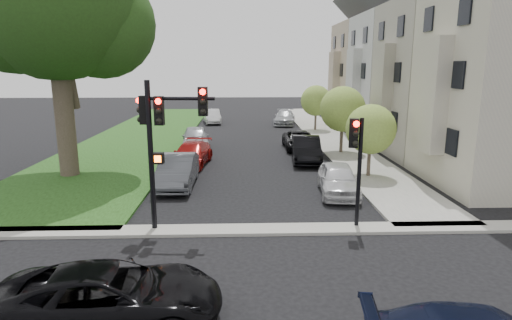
{
  "coord_description": "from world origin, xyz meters",
  "views": [
    {
      "loc": [
        -0.6,
        -12.62,
        5.89
      ],
      "look_at": [
        0.0,
        5.0,
        2.0
      ],
      "focal_mm": 30.0,
      "sensor_mm": 36.0,
      "label": 1
    }
  ],
  "objects_px": {
    "car_parked_6": "(192,154)",
    "car_parked_7": "(195,138)",
    "small_tree_b": "(343,109)",
    "traffic_signal_secondary": "(356,153)",
    "traffic_signal_main": "(162,129)",
    "car_parked_5": "(177,171)",
    "car_parked_4": "(285,118)",
    "small_tree_c": "(316,101)",
    "car_parked_0": "(338,179)",
    "small_tree_a": "(371,129)",
    "car_cross_near": "(109,297)",
    "car_parked_9": "(212,116)",
    "car_parked_2": "(300,140)",
    "car_parked_1": "(306,149)"
  },
  "relations": [
    {
      "from": "car_parked_7",
      "to": "car_cross_near",
      "type": "bearing_deg",
      "value": -96.01
    },
    {
      "from": "small_tree_a",
      "to": "car_parked_1",
      "type": "bearing_deg",
      "value": 124.79
    },
    {
      "from": "small_tree_a",
      "to": "car_parked_4",
      "type": "xyz_separation_m",
      "value": [
        -2.4,
        21.31,
        -1.9
      ]
    },
    {
      "from": "traffic_signal_main",
      "to": "car_cross_near",
      "type": "distance_m",
      "value": 6.61
    },
    {
      "from": "small_tree_c",
      "to": "car_parked_0",
      "type": "bearing_deg",
      "value": -96.63
    },
    {
      "from": "car_parked_6",
      "to": "car_parked_7",
      "type": "relative_size",
      "value": 1.01
    },
    {
      "from": "car_cross_near",
      "to": "car_parked_0",
      "type": "xyz_separation_m",
      "value": [
        7.56,
        10.15,
        0.01
      ]
    },
    {
      "from": "car_parked_0",
      "to": "car_parked_7",
      "type": "height_order",
      "value": "car_parked_7"
    },
    {
      "from": "car_parked_0",
      "to": "car_parked_5",
      "type": "bearing_deg",
      "value": 174.09
    },
    {
      "from": "car_parked_0",
      "to": "car_parked_6",
      "type": "relative_size",
      "value": 0.9
    },
    {
      "from": "car_parked_5",
      "to": "car_parked_9",
      "type": "height_order",
      "value": "car_parked_5"
    },
    {
      "from": "traffic_signal_main",
      "to": "car_parked_1",
      "type": "height_order",
      "value": "traffic_signal_main"
    },
    {
      "from": "car_parked_9",
      "to": "car_parked_2",
      "type": "bearing_deg",
      "value": -72.34
    },
    {
      "from": "small_tree_c",
      "to": "car_parked_4",
      "type": "xyz_separation_m",
      "value": [
        -2.4,
        4.45,
        -2.06
      ]
    },
    {
      "from": "car_parked_2",
      "to": "car_parked_9",
      "type": "distance_m",
      "value": 16.32
    },
    {
      "from": "car_cross_near",
      "to": "car_parked_2",
      "type": "xyz_separation_m",
      "value": [
        7.24,
        21.13,
        -0.07
      ]
    },
    {
      "from": "car_parked_4",
      "to": "car_parked_7",
      "type": "xyz_separation_m",
      "value": [
        -7.76,
        -12.62,
        0.07
      ]
    },
    {
      "from": "small_tree_b",
      "to": "traffic_signal_secondary",
      "type": "bearing_deg",
      "value": -101.15
    },
    {
      "from": "car_parked_6",
      "to": "car_parked_7",
      "type": "distance_m",
      "value": 5.47
    },
    {
      "from": "small_tree_a",
      "to": "car_parked_1",
      "type": "xyz_separation_m",
      "value": [
        -2.77,
        3.99,
        -1.84
      ]
    },
    {
      "from": "car_parked_6",
      "to": "car_parked_7",
      "type": "bearing_deg",
      "value": 100.48
    },
    {
      "from": "small_tree_c",
      "to": "car_cross_near",
      "type": "distance_m",
      "value": 31.62
    },
    {
      "from": "car_parked_2",
      "to": "car_parked_4",
      "type": "relative_size",
      "value": 0.94
    },
    {
      "from": "traffic_signal_main",
      "to": "car_parked_4",
      "type": "relative_size",
      "value": 1.09
    },
    {
      "from": "traffic_signal_main",
      "to": "car_cross_near",
      "type": "height_order",
      "value": "traffic_signal_main"
    },
    {
      "from": "car_parked_6",
      "to": "small_tree_c",
      "type": "bearing_deg",
      "value": 61.18
    },
    {
      "from": "car_parked_6",
      "to": "car_parked_1",
      "type": "bearing_deg",
      "value": 13.05
    },
    {
      "from": "small_tree_a",
      "to": "traffic_signal_main",
      "type": "bearing_deg",
      "value": -142.9
    },
    {
      "from": "traffic_signal_secondary",
      "to": "car_parked_6",
      "type": "xyz_separation_m",
      "value": [
        -7.12,
        10.52,
        -2.18
      ]
    },
    {
      "from": "traffic_signal_secondary",
      "to": "car_parked_1",
      "type": "xyz_separation_m",
      "value": [
        -0.06,
        11.27,
        -2.08
      ]
    },
    {
      "from": "traffic_signal_main",
      "to": "car_parked_5",
      "type": "distance_m",
      "value": 6.58
    },
    {
      "from": "car_parked_4",
      "to": "car_parked_6",
      "type": "relative_size",
      "value": 1.06
    },
    {
      "from": "small_tree_a",
      "to": "car_parked_5",
      "type": "relative_size",
      "value": 0.83
    },
    {
      "from": "car_cross_near",
      "to": "car_parked_5",
      "type": "height_order",
      "value": "car_parked_5"
    },
    {
      "from": "small_tree_b",
      "to": "car_cross_near",
      "type": "xyz_separation_m",
      "value": [
        -9.87,
        -19.56,
        -2.33
      ]
    },
    {
      "from": "small_tree_b",
      "to": "traffic_signal_secondary",
      "type": "xyz_separation_m",
      "value": [
        -2.71,
        -13.73,
        -0.18
      ]
    },
    {
      "from": "traffic_signal_main",
      "to": "car_parked_0",
      "type": "relative_size",
      "value": 1.27
    },
    {
      "from": "small_tree_b",
      "to": "car_parked_6",
      "type": "distance_m",
      "value": 10.6
    },
    {
      "from": "car_parked_0",
      "to": "car_parked_4",
      "type": "height_order",
      "value": "car_parked_0"
    },
    {
      "from": "car_parked_4",
      "to": "traffic_signal_main",
      "type": "bearing_deg",
      "value": -95.89
    },
    {
      "from": "traffic_signal_secondary",
      "to": "car_parked_7",
      "type": "distance_m",
      "value": 17.75
    },
    {
      "from": "small_tree_b",
      "to": "car_parked_9",
      "type": "height_order",
      "value": "small_tree_b"
    },
    {
      "from": "car_cross_near",
      "to": "car_parked_1",
      "type": "distance_m",
      "value": 18.51
    },
    {
      "from": "car_parked_0",
      "to": "car_parked_9",
      "type": "distance_m",
      "value": 26.71
    },
    {
      "from": "small_tree_c",
      "to": "car_parked_6",
      "type": "distance_m",
      "value": 16.93
    },
    {
      "from": "small_tree_a",
      "to": "small_tree_c",
      "type": "relative_size",
      "value": 0.94
    },
    {
      "from": "car_parked_5",
      "to": "traffic_signal_main",
      "type": "bearing_deg",
      "value": -85.44
    },
    {
      "from": "small_tree_c",
      "to": "traffic_signal_secondary",
      "type": "relative_size",
      "value": 1.02
    },
    {
      "from": "traffic_signal_main",
      "to": "car_cross_near",
      "type": "bearing_deg",
      "value": -92.87
    },
    {
      "from": "traffic_signal_main",
      "to": "car_parked_0",
      "type": "xyz_separation_m",
      "value": [
        7.27,
        4.27,
        -3.01
      ]
    }
  ]
}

